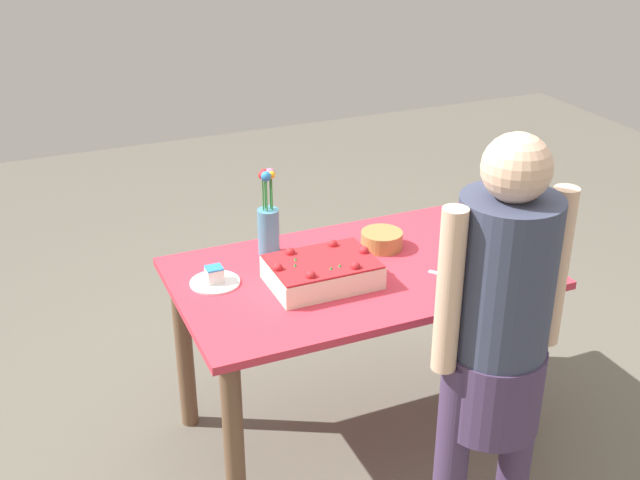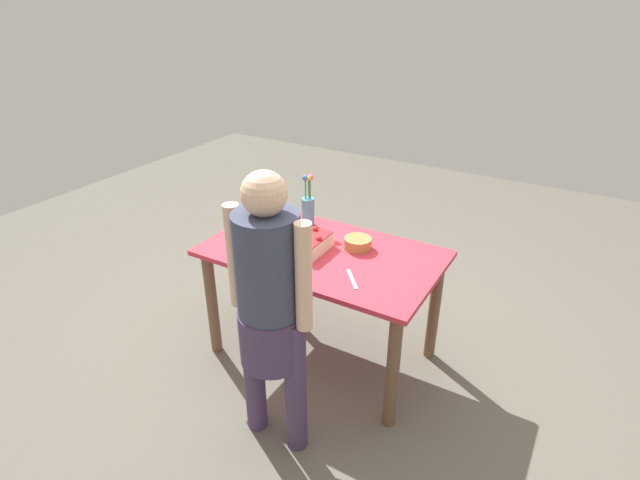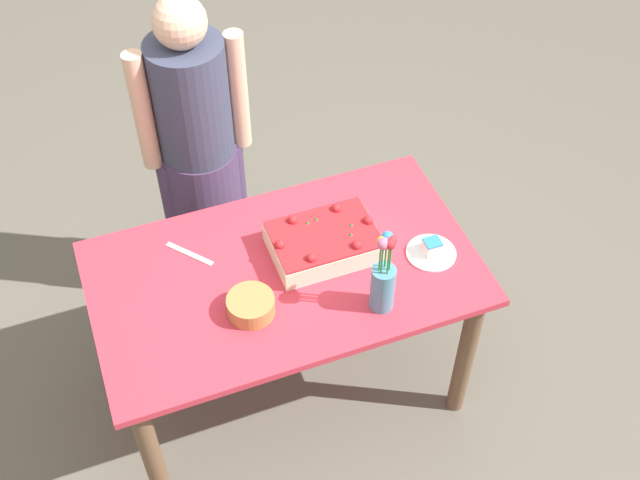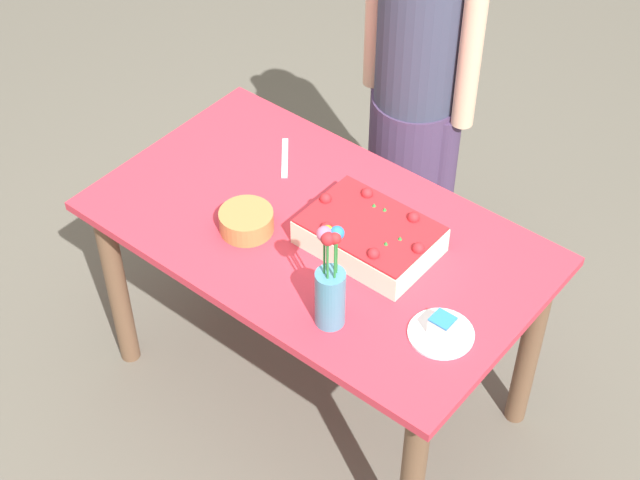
# 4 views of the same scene
# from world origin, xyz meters

# --- Properties ---
(ground_plane) EXTENTS (8.00, 8.00, 0.00)m
(ground_plane) POSITION_xyz_m (0.00, 0.00, 0.00)
(ground_plane) COLOR #635F53
(dining_table) EXTENTS (1.38, 0.81, 0.76)m
(dining_table) POSITION_xyz_m (0.00, 0.00, 0.63)
(dining_table) COLOR #CF3244
(dining_table) RESTS_ON ground_plane
(sheet_cake) EXTENTS (0.38, 0.27, 0.11)m
(sheet_cake) POSITION_xyz_m (0.17, 0.04, 0.81)
(sheet_cake) COLOR #F2EFCB
(sheet_cake) RESTS_ON dining_table
(serving_plate_with_slice) EXTENTS (0.18, 0.18, 0.07)m
(serving_plate_with_slice) POSITION_xyz_m (0.53, -0.11, 0.78)
(serving_plate_with_slice) COLOR white
(serving_plate_with_slice) RESTS_ON dining_table
(cake_knife) EXTENTS (0.14, 0.17, 0.00)m
(cake_knife) POSITION_xyz_m (-0.30, 0.20, 0.76)
(cake_knife) COLOR silver
(cake_knife) RESTS_ON dining_table
(flower_vase) EXTENTS (0.08, 0.08, 0.35)m
(flower_vase) POSITION_xyz_m (0.26, -0.26, 0.89)
(flower_vase) COLOR teal
(flower_vase) RESTS_ON dining_table
(fruit_bowl) EXTENTS (0.17, 0.17, 0.07)m
(fruit_bowl) POSITION_xyz_m (-0.17, -0.13, 0.79)
(fruit_bowl) COLOR #B27D44
(fruit_bowl) RESTS_ON dining_table
(person_standing) EXTENTS (0.45, 0.31, 1.49)m
(person_standing) POSITION_xyz_m (-0.13, 0.70, 0.85)
(person_standing) COLOR #483558
(person_standing) RESTS_ON ground_plane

